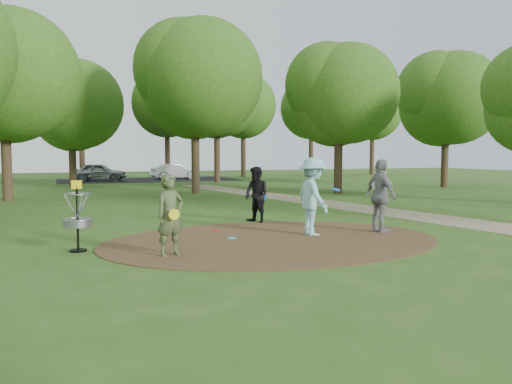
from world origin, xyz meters
name	(u,v)px	position (x,y,z in m)	size (l,w,h in m)	color
ground	(274,240)	(0.00, 0.00, 0.00)	(100.00, 100.00, 0.00)	#2D5119
dirt_clearing	(274,240)	(0.00, 0.00, 0.01)	(8.40, 8.40, 0.02)	#47301C
footpath	(430,218)	(6.50, 2.00, 0.01)	(2.00, 40.00, 0.01)	#8C7A5B
parking_lot	(149,180)	(2.00, 30.00, 0.00)	(14.00, 8.00, 0.01)	black
player_observer_with_disc	(170,215)	(-2.74, -0.93, 0.85)	(0.72, 0.59, 1.69)	#495632
player_throwing_with_disc	(313,197)	(1.24, 0.33, 1.01)	(1.18, 1.32, 2.02)	#8CCCD1
player_walking_with_disc	(257,195)	(0.77, 3.08, 0.86)	(0.92, 1.02, 1.72)	black
player_waiting_with_disc	(381,196)	(3.11, 0.03, 0.99)	(0.55, 1.17, 1.97)	gray
disc_ground_cyan	(231,238)	(-0.91, 0.55, 0.03)	(0.22, 0.22, 0.02)	#1CCCE2
disc_ground_red	(216,231)	(-0.91, 1.84, 0.03)	(0.22, 0.22, 0.02)	red
car_left	(100,172)	(-1.84, 29.71, 0.70)	(1.65, 4.09, 1.39)	#93979A
car_right	(175,172)	(4.18, 29.79, 0.64)	(1.36, 3.90, 1.28)	#AAABB2
disc_golf_basket	(77,211)	(-4.50, 0.30, 0.87)	(0.63, 0.63, 1.54)	black
tree_ring	(230,81)	(2.06, 9.37, 5.22)	(36.95, 45.21, 9.03)	#332316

